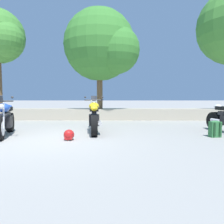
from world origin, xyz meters
name	(u,v)px	position (x,y,z in m)	size (l,w,h in m)	color
ground_plane	(48,139)	(0.00, 0.00, 0.00)	(120.00, 120.00, 0.00)	gray
stone_wall	(78,114)	(0.00, 4.80, 0.28)	(36.00, 0.80, 0.55)	#A89E89
motorcycle_blue_near_left	(5,119)	(-1.40, 0.50, 0.49)	(0.92, 2.01, 1.18)	black
motorcycle_yellow_centre	(94,117)	(1.15, 1.14, 0.49)	(0.67, 2.07, 1.18)	black
rider_backpack	(215,129)	(4.65, 0.35, 0.24)	(0.32, 0.29, 0.47)	#2D6B38
rider_helmet	(69,135)	(0.59, -0.10, 0.14)	(0.28, 0.28, 0.28)	#B21919
leafy_tree_mid_right	(103,46)	(1.26, 4.61, 3.57)	(3.61, 3.44, 4.82)	brown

